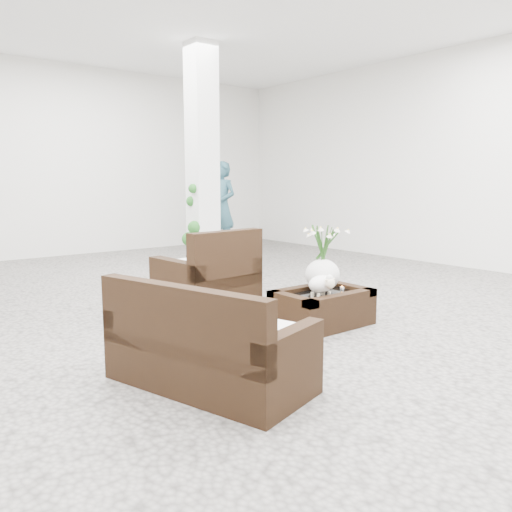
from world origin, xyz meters
TOP-DOWN VIEW (x-y plane):
  - ground at (0.00, 0.00)m, footprint 11.00×11.00m
  - column at (1.20, 2.80)m, footprint 0.40×0.40m
  - coffee_table at (0.26, -0.80)m, footprint 0.90×0.60m
  - sheep_figurine at (0.14, -0.90)m, footprint 0.28×0.23m
  - planter_narcissus at (0.36, -0.70)m, footprint 0.44×0.44m
  - tealight at (0.56, -0.78)m, footprint 0.04×0.04m
  - armchair at (-0.41, 0.22)m, footprint 0.91×0.87m
  - loveseat at (-1.40, -1.37)m, footprint 1.03×1.52m
  - topiary at (1.03, 2.77)m, footprint 0.35×0.35m
  - shopper at (2.44, 4.09)m, footprint 0.56×0.72m

SIDE VIEW (x-z plane):
  - ground at x=0.00m, z-range 0.00..0.00m
  - coffee_table at x=0.26m, z-range 0.00..0.31m
  - tealight at x=0.56m, z-range 0.31..0.34m
  - loveseat at x=-1.40m, z-range 0.00..0.74m
  - sheep_figurine at x=0.14m, z-range 0.31..0.52m
  - armchair at x=-0.41m, z-range 0.00..0.90m
  - topiary at x=1.03m, z-range 0.00..1.31m
  - planter_narcissus at x=0.36m, z-range 0.31..1.11m
  - shopper at x=2.44m, z-range 0.00..1.76m
  - column at x=1.20m, z-range 0.00..3.50m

